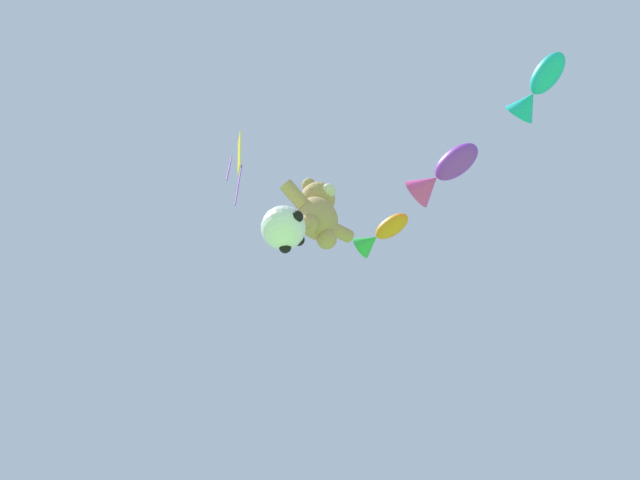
# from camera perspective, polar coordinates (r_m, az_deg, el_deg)

# --- Properties ---
(teddy_bear_kite) EXTENTS (2.11, 0.93, 2.14)m
(teddy_bear_kite) POSITION_cam_1_polar(r_m,az_deg,el_deg) (14.00, -0.18, 2.57)
(teddy_bear_kite) COLOR tan
(soccer_ball_kite) EXTENTS (1.00, 0.99, 0.92)m
(soccer_ball_kite) POSITION_cam_1_polar(r_m,az_deg,el_deg) (12.54, -3.34, 1.08)
(soccer_ball_kite) COLOR white
(fish_kite_tangerine) EXTENTS (0.74, 1.62, 0.65)m
(fish_kite_tangerine) POSITION_cam_1_polar(r_m,az_deg,el_deg) (16.78, 5.51, 0.51)
(fish_kite_tangerine) COLOR orange
(fish_kite_violet) EXTENTS (0.89, 1.98, 0.87)m
(fish_kite_violet) POSITION_cam_1_polar(r_m,az_deg,el_deg) (16.36, 11.01, 5.94)
(fish_kite_violet) COLOR purple
(fish_kite_teal) EXTENTS (1.11, 1.74, 0.72)m
(fish_kite_teal) POSITION_cam_1_polar(r_m,az_deg,el_deg) (15.52, 19.19, 12.91)
(fish_kite_teal) COLOR #19ADB2
(diamond_kite) EXTENTS (0.78, 1.05, 3.21)m
(diamond_kite) POSITION_cam_1_polar(r_m,az_deg,el_deg) (15.85, -7.46, 7.54)
(diamond_kite) COLOR yellow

